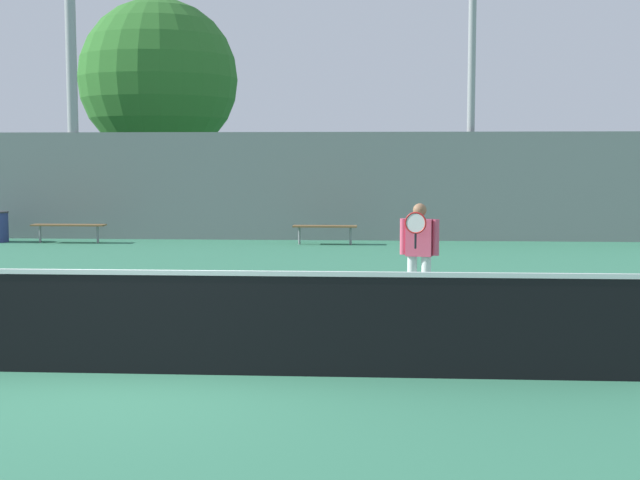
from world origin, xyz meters
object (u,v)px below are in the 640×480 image
at_px(light_pole_near_left, 472,42).
at_px(tennis_net, 138,321).
at_px(light_pole_center_back, 71,58).
at_px(tree_green_tall, 159,79).
at_px(bench_courtside_far, 325,227).
at_px(bench_courtside_near, 69,226).
at_px(tennis_player, 419,250).

bearing_deg(light_pole_near_left, tennis_net, -107.73).
height_order(light_pole_center_back, tree_green_tall, light_pole_center_back).
height_order(bench_courtside_far, light_pole_center_back, light_pole_center_back).
bearing_deg(light_pole_near_left, bench_courtside_near, -171.41).
relative_size(bench_courtside_far, light_pole_near_left, 0.20).
height_order(light_pole_near_left, tree_green_tall, light_pole_near_left).
relative_size(light_pole_near_left, tree_green_tall, 1.11).
height_order(bench_courtside_near, light_pole_center_back, light_pole_center_back).
distance_m(tennis_net, light_pole_center_back, 16.83).
bearing_deg(tennis_player, light_pole_near_left, 95.02).
xyz_separation_m(bench_courtside_near, light_pole_near_left, (10.49, 1.59, 4.84)).
xyz_separation_m(light_pole_center_back, tree_green_tall, (1.01, 5.62, -0.10)).
bearing_deg(tree_green_tall, tennis_net, -76.86).
bearing_deg(bench_courtside_far, tennis_net, -94.57).
relative_size(bench_courtside_near, light_pole_near_left, 0.23).
bearing_deg(bench_courtside_far, bench_courtside_near, 180.00).
distance_m(tennis_net, light_pole_near_left, 16.84).
height_order(tennis_net, light_pole_near_left, light_pole_near_left).
relative_size(tennis_net, tennis_player, 6.86).
distance_m(light_pole_near_left, tree_green_tall, 11.17).
bearing_deg(tennis_player, tennis_net, -112.13).
distance_m(bench_courtside_far, light_pole_center_back, 8.38).
height_order(bench_courtside_far, tree_green_tall, tree_green_tall).
xyz_separation_m(light_pole_near_left, light_pole_center_back, (-10.78, -0.23, -0.37)).
xyz_separation_m(bench_courtside_far, tree_green_tall, (-5.95, 6.97, 4.37)).
relative_size(tennis_net, bench_courtside_far, 6.47).
bearing_deg(light_pole_center_back, tennis_player, -51.26).
xyz_separation_m(light_pole_near_left, tree_green_tall, (-9.77, 5.38, -0.47)).
distance_m(tennis_player, tree_green_tall, 18.88).
bearing_deg(tree_green_tall, light_pole_center_back, -100.19).
relative_size(light_pole_near_left, light_pole_center_back, 0.97).
bearing_deg(bench_courtside_near, bench_courtside_far, -0.00).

